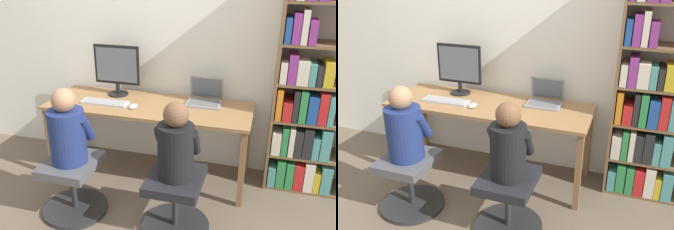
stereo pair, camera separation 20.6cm
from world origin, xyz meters
The scene contains 12 objects.
ground_plane centered at (0.00, 0.00, 0.00)m, with size 14.00×14.00×0.00m, color brown.
wall_back centered at (0.00, 0.71, 1.30)m, with size 10.00×0.05×2.60m.
desk centered at (0.00, 0.32, 0.65)m, with size 1.85×0.64×0.73m.
desktop_monitor centered at (-0.37, 0.49, 0.98)m, with size 0.45×0.19×0.48m.
laptop centered at (0.48, 0.49, 0.78)m, with size 0.31×0.26×0.23m.
keyboard centered at (-0.39, 0.23, 0.74)m, with size 0.43×0.14×0.03m.
computer_mouse_by_keyboard centered at (-0.11, 0.21, 0.74)m, with size 0.07×0.11×0.03m.
office_chair_left centered at (-0.42, -0.39, 0.25)m, with size 0.54×0.54×0.47m.
office_chair_right centered at (0.44, -0.38, 0.25)m, with size 0.54×0.54×0.47m.
person_at_monitor centered at (-0.42, -0.39, 0.73)m, with size 0.35×0.30×0.60m.
person_at_laptop centered at (0.44, -0.37, 0.73)m, with size 0.32×0.28×0.58m.
bookshelf centered at (1.37, 0.48, 0.87)m, with size 0.74×0.32×1.99m.
Camera 1 is at (1.02, -2.66, 1.97)m, focal length 40.00 mm.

